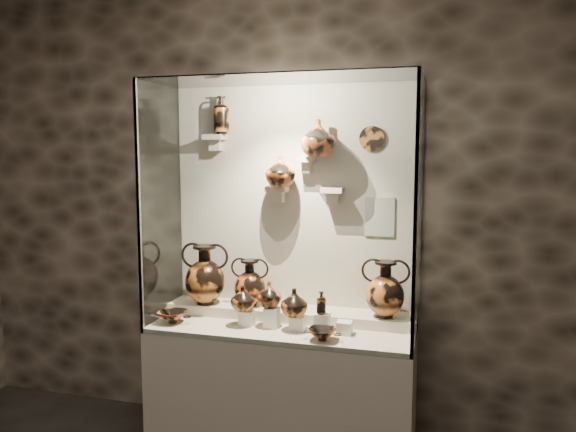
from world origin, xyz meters
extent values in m
cube|color=#2B231B|center=(0.00, 2.50, 1.60)|extent=(5.00, 0.02, 3.20)
cube|color=beige|center=(0.00, 2.18, 0.40)|extent=(1.70, 0.60, 0.80)
cube|color=beige|center=(0.00, 2.18, 0.82)|extent=(1.68, 0.58, 0.03)
cube|color=beige|center=(0.00, 2.35, 0.85)|extent=(1.70, 0.25, 0.10)
cube|color=beige|center=(0.00, 2.50, 1.60)|extent=(1.70, 0.03, 1.60)
cube|color=white|center=(0.00, 1.88, 1.60)|extent=(1.70, 0.01, 1.60)
cube|color=white|center=(-0.85, 2.18, 1.60)|extent=(0.01, 0.60, 1.60)
cube|color=white|center=(0.85, 2.18, 1.60)|extent=(0.01, 0.60, 1.60)
cube|color=white|center=(0.00, 2.18, 2.40)|extent=(1.70, 0.60, 0.01)
cube|color=gray|center=(-0.84, 1.89, 1.60)|extent=(0.02, 0.02, 1.60)
cube|color=gray|center=(0.84, 1.89, 1.60)|extent=(0.02, 0.02, 1.60)
cube|color=silver|center=(-0.22, 2.13, 0.88)|extent=(0.09, 0.09, 0.10)
cube|color=silver|center=(-0.05, 2.13, 0.90)|extent=(0.09, 0.09, 0.13)
cube|color=silver|center=(0.12, 2.13, 0.88)|extent=(0.09, 0.09, 0.09)
cube|color=silver|center=(0.28, 2.13, 0.89)|extent=(0.09, 0.09, 0.12)
cube|color=silver|center=(0.42, 2.13, 0.87)|extent=(0.09, 0.09, 0.08)
cube|color=beige|center=(-0.55, 2.42, 2.05)|extent=(0.14, 0.12, 0.04)
cube|color=beige|center=(-0.10, 2.42, 1.70)|extent=(0.14, 0.12, 0.04)
cube|color=beige|center=(0.10, 2.42, 1.90)|extent=(0.10, 0.12, 0.04)
cube|color=beige|center=(0.28, 2.42, 1.70)|extent=(0.14, 0.12, 0.04)
imported|color=#B45E22|center=(-0.24, 2.11, 1.01)|extent=(0.19, 0.19, 0.16)
imported|color=#C05021|center=(-0.07, 2.15, 1.04)|extent=(0.16, 0.16, 0.16)
imported|color=#B45E22|center=(0.10, 2.12, 1.01)|extent=(0.18, 0.18, 0.18)
imported|color=#C05021|center=(-0.06, 2.37, 1.82)|extent=(0.21, 0.21, 0.21)
imported|color=#C05021|center=(0.19, 2.36, 2.04)|extent=(0.25, 0.25, 0.24)
cylinder|color=#9C591E|center=(0.52, 2.47, 2.03)|extent=(0.16, 0.02, 0.16)
cube|color=beige|center=(0.58, 2.47, 1.53)|extent=(0.19, 0.01, 0.26)
camera|label=1|loc=(0.99, -1.20, 1.96)|focal=35.00mm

